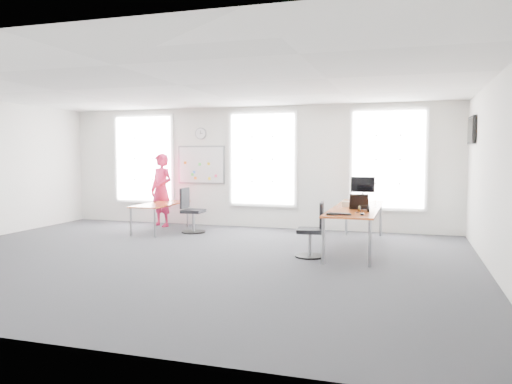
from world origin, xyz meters
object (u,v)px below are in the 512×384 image
(desk_left, at_px, (161,206))
(headphones, at_px, (363,209))
(monitor, at_px, (363,187))
(chair_left, at_px, (191,213))
(person, at_px, (161,190))
(desk_right, at_px, (356,210))
(chair_right, at_px, (313,233))
(keyboard, at_px, (339,214))

(desk_left, xyz_separation_m, headphones, (4.86, -1.58, 0.25))
(monitor, bearing_deg, desk_left, 178.63)
(monitor, bearing_deg, chair_left, 178.87)
(monitor, bearing_deg, person, 170.33)
(desk_right, distance_m, chair_right, 1.31)
(chair_left, xyz_separation_m, person, (-1.14, 0.72, 0.46))
(headphones, bearing_deg, desk_right, 93.18)
(chair_left, height_order, headphones, chair_left)
(desk_right, distance_m, monitor, 1.03)
(chair_right, height_order, headphones, chair_right)
(chair_left, distance_m, person, 1.42)
(desk_right, relative_size, chair_right, 3.35)
(keyboard, distance_m, monitor, 2.32)
(desk_left, bearing_deg, monitor, 1.42)
(chair_right, xyz_separation_m, headphones, (0.83, 0.36, 0.42))
(person, bearing_deg, desk_right, 2.13)
(chair_right, bearing_deg, desk_left, -121.93)
(monitor, bearing_deg, chair_right, -110.67)
(desk_left, height_order, chair_right, chair_right)
(chair_right, distance_m, headphones, 1.00)
(chair_right, bearing_deg, desk_right, 143.77)
(desk_right, relative_size, person, 1.79)
(desk_right, xyz_separation_m, monitor, (0.03, 0.96, 0.38))
(desk_right, bearing_deg, chair_left, 167.72)
(person, xyz_separation_m, monitor, (5.05, -0.61, 0.21))
(desk_left, bearing_deg, headphones, -18.04)
(chair_left, height_order, monitor, monitor)
(desk_left, height_order, monitor, monitor)
(chair_left, bearing_deg, headphones, -112.07)
(desk_right, height_order, monitor, monitor)
(chair_left, bearing_deg, keyboard, -121.23)
(desk_right, relative_size, monitor, 6.00)
(chair_right, height_order, person, person)
(person, height_order, monitor, person)
(person, bearing_deg, monitor, 12.59)
(chair_right, xyz_separation_m, chair_left, (-3.25, 1.94, 0.03))
(keyboard, bearing_deg, chair_right, 137.58)
(keyboard, bearing_deg, desk_right, 67.56)
(chair_right, relative_size, person, 0.53)
(chair_right, relative_size, headphones, 4.87)
(desk_right, distance_m, desk_left, 4.74)
(headphones, bearing_deg, chair_left, 147.07)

